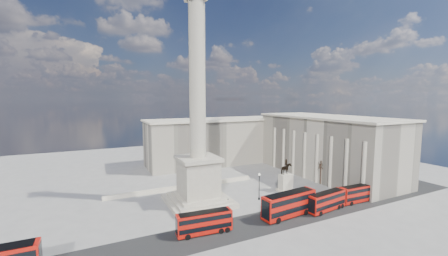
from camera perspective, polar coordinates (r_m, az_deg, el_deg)
ground at (r=61.56m, az=-3.61°, el=-16.77°), size 180.00×180.00×0.00m
asphalt_road at (r=55.47m, az=5.66°, el=-19.45°), size 120.00×9.00×0.01m
nelsons_column at (r=62.38m, az=-5.44°, el=-4.09°), size 14.00×14.00×49.85m
balustrade_wall at (r=75.51m, az=-8.34°, el=-12.01°), size 40.00×0.60×1.10m
building_east at (r=92.39m, az=20.56°, el=-3.41°), size 19.00×46.00×18.60m
building_northeast at (r=102.59m, az=-1.79°, el=-2.69°), size 51.00×17.00×16.60m
red_bus_a at (r=51.48m, az=-4.03°, el=-18.95°), size 10.07×3.10×4.02m
red_bus_b at (r=59.28m, az=13.43°, el=-15.09°), size 12.63×4.03×5.03m
red_bus_c at (r=64.64m, az=20.60°, el=-13.99°), size 10.24×3.54×4.07m
red_bus_d at (r=72.48m, az=26.13°, el=-12.08°), size 9.83×2.64×3.96m
victorian_lamp at (r=66.74m, az=7.34°, el=-11.53°), size 0.55×0.55×6.40m
equestrian_statue at (r=74.14m, az=12.69°, el=-10.49°), size 4.08×3.06×8.47m
bare_tree_near at (r=77.16m, az=24.62°, el=-7.85°), size 1.76×1.76×7.70m
bare_tree_mid at (r=81.97m, az=19.49°, el=-7.23°), size 1.85×1.85×7.03m
bare_tree_far at (r=91.61m, az=14.58°, el=-5.33°), size 1.90×1.90×7.77m
pedestrian_walking at (r=63.29m, az=12.32°, el=-15.34°), size 0.71×0.49×1.86m
pedestrian_standing at (r=69.43m, az=18.81°, el=-13.69°), size 0.82×0.66×1.60m
pedestrian_crossing at (r=63.36m, az=0.85°, el=-15.20°), size 0.87×1.14×1.79m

